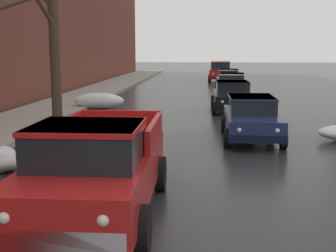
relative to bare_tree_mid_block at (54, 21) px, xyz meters
The scene contains 9 objects.
left_sidewalk_slab 4.34m from the bare_tree_mid_block, 143.41° to the left, with size 3.21×80.00×0.16m, color gray.
snow_bank_mid_block_left 5.78m from the bare_tree_mid_block, 82.59° to the left, with size 2.51×0.99×0.80m.
bare_tree_mid_block is the anchor object (origin of this frame).
pickup_truck_red_approaching_near_lane 10.99m from the bare_tree_mid_block, 67.84° to the right, with size 2.24×5.00×1.76m.
sedan_darkblue_parked_kerbside_close 8.44m from the bare_tree_mid_block, 19.38° to the right, with size 1.86×4.11×1.42m.
sedan_black_parked_kerbside_mid 8.92m from the bare_tree_mid_block, 31.15° to the left, with size 1.98×4.22×1.42m.
sedan_white_parked_far_down_block 13.89m from the bare_tree_mid_block, 56.45° to the left, with size 2.20×4.53×1.42m.
sedan_silver_queued_behind_truck 18.94m from the bare_tree_mid_block, 66.17° to the left, with size 2.07×4.42×1.42m.
suv_red_at_far_intersection 25.20m from the bare_tree_mid_block, 73.44° to the left, with size 2.22×4.82×1.82m.
Camera 1 is at (0.43, -0.38, 2.94)m, focal length 48.08 mm.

